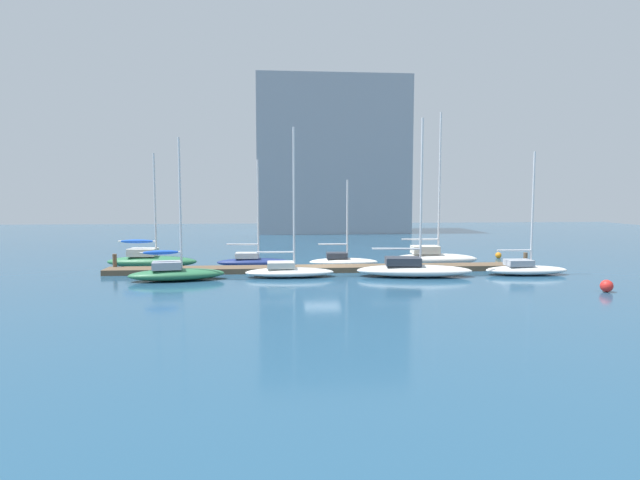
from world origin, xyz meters
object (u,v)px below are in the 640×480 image
object	(u,v)px
sailboat_7	(526,268)
mooring_buoy_orange	(498,255)
sailboat_4	(343,261)
sailboat_0	(151,259)
sailboat_1	(175,272)
sailboat_3	(289,270)
sailboat_2	(254,260)
harbor_building_distant	(331,157)
sailboat_6	(433,257)
mooring_buoy_red	(607,286)
sailboat_5	(413,268)

from	to	relation	value
sailboat_7	mooring_buoy_orange	world-z (taller)	sailboat_7
sailboat_4	mooring_buoy_orange	distance (m)	14.06
sailboat_0	sailboat_1	xyz separation A→B (m)	(2.91, -6.01, -0.04)
sailboat_3	sailboat_2	bearing A→B (deg)	116.17
sailboat_1	sailboat_4	size ratio (longest dim) A/B	1.37
sailboat_4	sailboat_7	world-z (taller)	sailboat_7
mooring_buoy_orange	harbor_building_distant	world-z (taller)	harbor_building_distant
sailboat_6	mooring_buoy_red	world-z (taller)	sailboat_6
sailboat_1	sailboat_2	world-z (taller)	sailboat_1
sailboat_7	sailboat_0	bearing A→B (deg)	169.34
sailboat_2	sailboat_7	size ratio (longest dim) A/B	0.97
sailboat_6	sailboat_7	world-z (taller)	sailboat_6
sailboat_4	sailboat_6	distance (m)	6.81
sailboat_2	sailboat_7	bearing A→B (deg)	-14.16
sailboat_0	mooring_buoy_orange	distance (m)	27.79
sailboat_0	sailboat_2	xyz separation A→B (m)	(7.49, -0.23, -0.12)
sailboat_5	sailboat_6	size ratio (longest dim) A/B	0.89
mooring_buoy_orange	sailboat_3	bearing A→B (deg)	-154.76
sailboat_3	sailboat_4	distance (m)	6.22
sailboat_3	sailboat_7	size ratio (longest dim) A/B	1.18
sailboat_4	mooring_buoy_red	world-z (taller)	sailboat_4
sailboat_1	mooring_buoy_orange	distance (m)	26.34
sailboat_0	sailboat_5	distance (m)	18.86
sailboat_5	sailboat_7	distance (m)	7.65
sailboat_4	sailboat_5	distance (m)	6.48
sailboat_3	mooring_buoy_orange	bearing A→B (deg)	25.45
sailboat_4	mooring_buoy_orange	bearing A→B (deg)	18.02
sailboat_2	sailboat_3	size ratio (longest dim) A/B	0.82
sailboat_5	mooring_buoy_red	xyz separation A→B (m)	(9.13, -6.14, -0.19)
sailboat_3	harbor_building_distant	distance (m)	42.83
sailboat_1	sailboat_5	distance (m)	15.06
mooring_buoy_red	mooring_buoy_orange	xyz separation A→B (m)	(0.53, 15.00, -0.09)
sailboat_4	mooring_buoy_orange	world-z (taller)	sailboat_4
sailboat_7	sailboat_1	bearing A→B (deg)	-177.31
sailboat_5	harbor_building_distant	distance (m)	42.74
sailboat_5	mooring_buoy_red	world-z (taller)	sailboat_5
mooring_buoy_orange	harbor_building_distant	distance (m)	35.86
sailboat_1	sailboat_0	bearing A→B (deg)	106.87
sailboat_4	mooring_buoy_orange	xyz separation A→B (m)	(13.57, 3.69, -0.18)
sailboat_5	sailboat_6	world-z (taller)	sailboat_6
harbor_building_distant	sailboat_0	bearing A→B (deg)	-115.47
sailboat_2	harbor_building_distant	size ratio (longest dim) A/B	0.37
sailboat_5	sailboat_1	bearing A→B (deg)	-172.08
sailboat_2	sailboat_4	distance (m)	6.57
sailboat_4	sailboat_6	size ratio (longest dim) A/B	0.56
sailboat_4	sailboat_1	bearing A→B (deg)	-151.25
mooring_buoy_red	mooring_buoy_orange	world-z (taller)	mooring_buoy_red
sailboat_6	harbor_building_distant	world-z (taller)	harbor_building_distant
sailboat_5	harbor_building_distant	xyz separation A→B (m)	(-0.93, 41.53, 10.06)
sailboat_0	mooring_buoy_red	xyz separation A→B (m)	(27.09, -11.91, -0.24)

